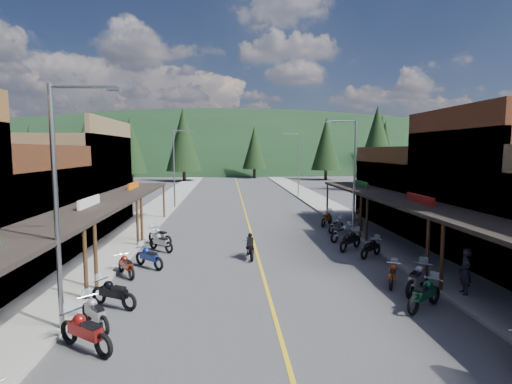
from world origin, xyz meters
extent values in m
plane|color=#38383A|center=(0.00, 0.00, 0.00)|extent=(220.00, 220.00, 0.00)
cube|color=gold|center=(0.00, 20.00, 0.01)|extent=(0.15, 90.00, 0.01)
cube|color=gray|center=(-8.70, 20.00, 0.07)|extent=(3.40, 94.00, 0.15)
cube|color=gray|center=(8.70, 20.00, 0.07)|extent=(3.40, 94.00, 0.15)
cylinder|color=#472D19|center=(-7.20, -3.40, 1.50)|extent=(0.16, 0.16, 3.00)
cube|color=#3F2111|center=(-10.15, 1.70, 3.10)|extent=(0.30, 9.00, 6.20)
cube|color=black|center=(-8.70, 1.70, 3.00)|extent=(3.20, 9.00, 0.18)
cylinder|color=#472D19|center=(-7.20, -2.20, 1.50)|extent=(0.16, 0.16, 3.00)
cylinder|color=#472D19|center=(-7.20, 5.60, 1.50)|extent=(0.16, 0.16, 3.00)
cube|color=silver|center=(-8.70, 1.70, 3.20)|extent=(0.12, 3.00, 0.70)
cube|color=brown|center=(-14.00, 11.30, 3.50)|extent=(8.00, 10.20, 7.00)
cube|color=brown|center=(-10.15, 11.30, 4.10)|extent=(0.30, 10.20, 8.20)
cube|color=black|center=(-8.70, 11.30, 3.00)|extent=(3.20, 10.20, 0.18)
cylinder|color=#472D19|center=(-7.20, 6.80, 1.50)|extent=(0.16, 0.16, 3.00)
cylinder|color=#472D19|center=(-7.20, 15.80, 1.50)|extent=(0.16, 0.16, 3.00)
cube|color=#CC590C|center=(-8.70, 11.30, 3.20)|extent=(0.12, 3.00, 0.70)
cylinder|color=#472D19|center=(7.20, -3.40, 1.50)|extent=(0.16, 0.16, 3.00)
cube|color=#562B19|center=(10.15, 1.70, 4.10)|extent=(0.30, 9.00, 8.20)
cube|color=black|center=(8.70, 1.70, 3.00)|extent=(3.20, 9.00, 0.18)
cylinder|color=#472D19|center=(7.20, -2.20, 1.50)|extent=(0.16, 0.16, 3.00)
cylinder|color=#472D19|center=(7.20, 5.60, 1.50)|extent=(0.16, 0.16, 3.00)
cube|color=#B2140F|center=(8.70, 1.70, 3.20)|extent=(0.12, 3.00, 0.70)
cube|color=#4C2D16|center=(14.00, 11.30, 2.50)|extent=(8.00, 10.20, 5.00)
cube|color=#4C2D16|center=(10.15, 11.30, 3.10)|extent=(0.30, 10.20, 6.20)
cube|color=black|center=(8.70, 11.30, 3.00)|extent=(3.20, 10.20, 0.18)
cylinder|color=#472D19|center=(7.20, 6.80, 1.50)|extent=(0.16, 0.16, 3.00)
cylinder|color=#472D19|center=(7.20, 15.80, 1.50)|extent=(0.16, 0.16, 3.00)
cube|color=#14591E|center=(8.70, 11.30, 3.20)|extent=(0.12, 3.00, 0.70)
cylinder|color=gray|center=(-7.10, -6.00, 4.00)|extent=(0.16, 0.16, 8.00)
cylinder|color=gray|center=(-6.10, -6.00, 7.90)|extent=(2.00, 0.10, 0.10)
cube|color=gray|center=(-5.20, -6.00, 7.85)|extent=(0.35, 0.18, 0.12)
cylinder|color=gray|center=(-7.10, 22.00, 4.00)|extent=(0.16, 0.16, 8.00)
cylinder|color=gray|center=(-6.10, 22.00, 7.90)|extent=(2.00, 0.10, 0.10)
cube|color=gray|center=(-5.20, 22.00, 7.85)|extent=(0.35, 0.18, 0.12)
cylinder|color=gray|center=(7.10, 8.00, 4.00)|extent=(0.16, 0.16, 8.00)
cylinder|color=gray|center=(6.10, 8.00, 7.90)|extent=(2.00, 0.10, 0.10)
cube|color=gray|center=(5.20, 8.00, 7.85)|extent=(0.35, 0.18, 0.12)
cylinder|color=gray|center=(7.10, 30.00, 4.00)|extent=(0.16, 0.16, 8.00)
cylinder|color=gray|center=(6.10, 30.00, 7.90)|extent=(2.00, 0.10, 0.10)
cube|color=gray|center=(5.20, 30.00, 7.85)|extent=(0.35, 0.18, 0.12)
ellipsoid|color=black|center=(0.00, 135.00, 0.00)|extent=(310.00, 140.00, 60.00)
cylinder|color=black|center=(-40.00, 62.00, 1.00)|extent=(0.60, 0.60, 2.00)
cone|color=black|center=(-40.00, 62.00, 6.50)|extent=(5.04, 5.04, 9.00)
cylinder|color=black|center=(-24.00, 70.00, 1.00)|extent=(0.60, 0.60, 2.00)
cone|color=black|center=(-24.00, 70.00, 7.25)|extent=(5.88, 5.88, 10.50)
cylinder|color=black|center=(-10.00, 58.00, 1.00)|extent=(0.60, 0.60, 2.00)
cone|color=black|center=(-10.00, 58.00, 8.00)|extent=(6.72, 6.72, 12.00)
cylinder|color=black|center=(4.00, 66.00, 1.00)|extent=(0.60, 0.60, 2.00)
cone|color=black|center=(4.00, 66.00, 6.50)|extent=(5.04, 5.04, 9.00)
cylinder|color=black|center=(18.00, 60.00, 1.00)|extent=(0.60, 0.60, 2.00)
cone|color=black|center=(18.00, 60.00, 7.25)|extent=(5.88, 5.88, 10.50)
cylinder|color=black|center=(34.00, 72.00, 1.00)|extent=(0.60, 0.60, 2.00)
cone|color=black|center=(34.00, 72.00, 8.00)|extent=(6.72, 6.72, 12.00)
cylinder|color=black|center=(46.00, 64.00, 1.00)|extent=(0.60, 0.60, 2.00)
cone|color=black|center=(46.00, 64.00, 6.50)|extent=(5.04, 5.04, 9.00)
cylinder|color=black|center=(-32.00, 76.00, 1.00)|extent=(0.60, 0.60, 2.00)
cone|color=black|center=(-32.00, 76.00, 7.25)|extent=(5.88, 5.88, 10.50)
cylinder|color=black|center=(-22.00, 40.00, 1.00)|extent=(0.60, 0.60, 2.00)
cone|color=black|center=(-22.00, 40.00, 6.00)|extent=(4.48, 4.48, 8.00)
cylinder|color=black|center=(24.00, 45.00, 1.00)|extent=(0.60, 0.60, 2.00)
cone|color=black|center=(24.00, 45.00, 6.40)|extent=(4.93, 4.93, 8.80)
cylinder|color=black|center=(-18.00, 50.00, 1.00)|extent=(0.60, 0.60, 2.00)
cone|color=black|center=(-18.00, 50.00, 6.80)|extent=(5.38, 5.38, 9.60)
cylinder|color=black|center=(20.00, 38.00, 1.00)|extent=(0.60, 0.60, 2.00)
cone|color=black|center=(20.00, 38.00, 7.20)|extent=(5.82, 5.82, 10.40)
imported|color=black|center=(7.89, -3.96, 1.09)|extent=(0.55, 0.75, 1.88)
imported|color=brown|center=(7.67, 8.72, 0.98)|extent=(0.92, 0.84, 1.65)
camera|label=1|loc=(-1.63, -18.97, 5.95)|focal=28.00mm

